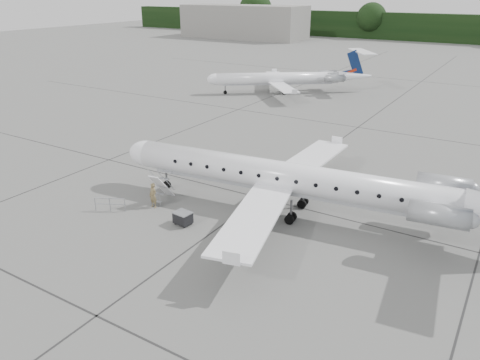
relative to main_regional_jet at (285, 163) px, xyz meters
The scene contains 8 objects.
ground 5.54m from the main_regional_jet, 61.03° to the right, with size 320.00×320.00×0.00m, color slate.
terminal_building 126.36m from the main_regional_jet, 122.58° to the left, with size 40.00×14.00×10.00m, color gray.
main_regional_jet is the anchor object (origin of this frame).
airstair 9.54m from the main_regional_jet, 159.76° to the right, with size 0.85×2.07×2.37m, color white, non-canonical shape.
passenger 9.94m from the main_regional_jet, 152.81° to the right, with size 0.69×0.45×1.89m, color olive.
safety_railing 12.96m from the main_regional_jet, 148.88° to the right, with size 2.20×0.08×1.00m, color gray, non-canonical shape.
baggage_cart 8.01m from the main_regional_jet, 132.66° to the right, with size 1.12×0.91×0.97m, color black, non-canonical shape.
bg_regional_left 41.28m from the main_regional_jet, 118.03° to the left, with size 23.95×17.25×6.28m, color white, non-canonical shape.
Camera 1 is at (11.39, -24.04, 15.04)m, focal length 35.00 mm.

